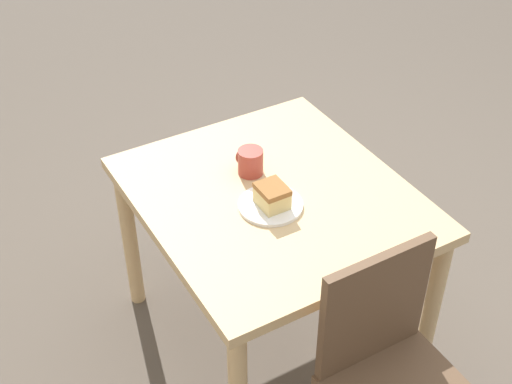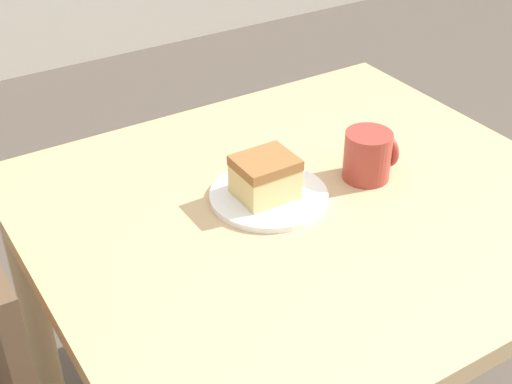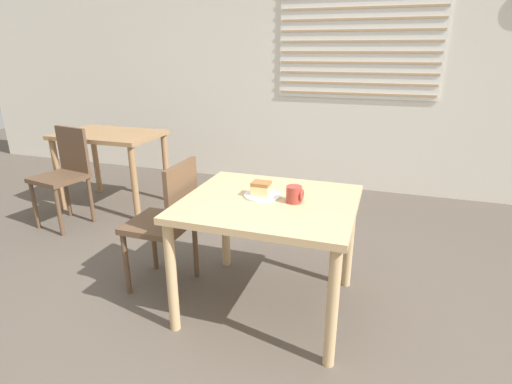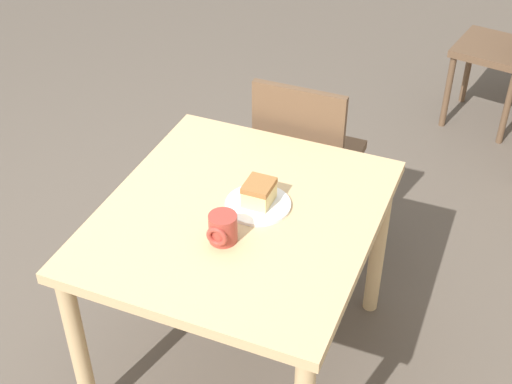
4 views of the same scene
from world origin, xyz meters
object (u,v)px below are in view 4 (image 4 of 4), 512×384
(chair_near_window, at_px, (306,158))
(coffee_mug, at_px, (222,229))
(dining_table_near, at_px, (240,235))
(plate, at_px, (258,205))
(chair_far_corner, at_px, (508,45))
(cake_slice, at_px, (259,192))

(chair_near_window, bearing_deg, coffee_mug, 90.51)
(dining_table_near, distance_m, chair_near_window, 0.70)
(plate, bearing_deg, chair_near_window, -176.06)
(chair_far_corner, distance_m, coffee_mug, 2.39)
(chair_near_window, xyz_separation_m, chair_far_corner, (-1.45, 0.66, 0.00))
(chair_near_window, relative_size, cake_slice, 8.35)
(dining_table_near, height_order, chair_near_window, chair_near_window)
(chair_near_window, height_order, cake_slice, chair_near_window)
(dining_table_near, xyz_separation_m, chair_near_window, (-0.69, 0.00, -0.13))
(chair_near_window, bearing_deg, dining_table_near, 89.89)
(cake_slice, xyz_separation_m, coffee_mug, (0.21, -0.04, -0.00))
(cake_slice, bearing_deg, plate, 2.68)
(chair_near_window, height_order, coffee_mug, chair_near_window)
(dining_table_near, relative_size, chair_far_corner, 1.12)
(dining_table_near, distance_m, cake_slice, 0.17)
(chair_far_corner, relative_size, plate, 4.04)
(chair_near_window, xyz_separation_m, plate, (0.64, 0.04, 0.23))
(dining_table_near, xyz_separation_m, cake_slice, (-0.06, 0.04, 0.15))
(dining_table_near, bearing_deg, plate, 140.29)
(chair_near_window, distance_m, cake_slice, 0.69)
(dining_table_near, distance_m, plate, 0.13)
(dining_table_near, height_order, coffee_mug, coffee_mug)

